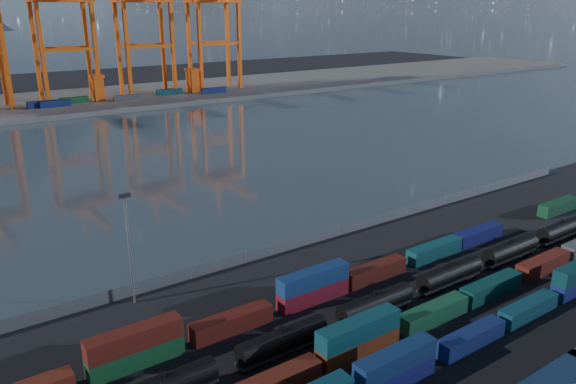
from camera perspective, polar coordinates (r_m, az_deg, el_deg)
ground at (r=81.09m, az=12.64°, el=-12.23°), size 700.00×700.00×0.00m
harbor_water at (r=164.78m, az=-15.28°, el=3.38°), size 700.00×700.00×0.00m
far_quay at (r=264.01m, az=-23.46°, el=8.18°), size 700.00×70.00×2.00m
container_row_south at (r=73.16m, az=16.51°, el=-14.37°), size 139.47×2.22×4.73m
container_row_mid at (r=87.12m, az=19.07°, el=-9.47°), size 140.44×2.38×5.07m
container_row_north at (r=78.53m, az=-1.55°, el=-11.42°), size 141.32×2.34×4.99m
tanker_string at (r=84.22m, az=12.71°, el=-9.51°), size 90.02×2.69×3.85m
waterfront_fence at (r=99.13m, az=0.67°, el=-5.24°), size 160.12×0.12×2.20m
yard_light_mast at (r=81.49m, az=-15.85°, el=-5.02°), size 1.60×0.40×16.60m
gantry_cranes at (r=253.04m, az=-25.93°, el=16.09°), size 199.18×46.43×62.87m
quay_containers at (r=247.49m, az=-25.26°, el=7.90°), size 172.58×10.99×2.60m
straddle_carriers at (r=252.86m, az=-23.70°, el=9.33°), size 140.00×7.00×11.10m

